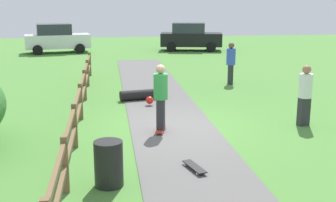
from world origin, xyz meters
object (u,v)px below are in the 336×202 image
(bystander_blue, at_px, (231,61))
(parked_car_black, at_px, (191,37))
(skater_riding, at_px, (161,95))
(skater_fallen, at_px, (143,95))
(parked_car_white, at_px, (57,38))
(trash_bin, at_px, (109,164))
(bystander_white, at_px, (305,93))
(skateboard_loose, at_px, (194,167))

(bystander_blue, xyz_separation_m, parked_car_black, (0.62, 12.31, -0.02))
(skater_riding, distance_m, parked_car_black, 19.24)
(skater_fallen, relative_size, parked_car_black, 0.37)
(skater_riding, height_order, parked_car_white, parked_car_white)
(trash_bin, height_order, parked_car_black, parked_car_black)
(parked_car_black, bearing_deg, bystander_white, -90.79)
(trash_bin, xyz_separation_m, skater_fallen, (1.25, 7.16, -0.25))
(skater_fallen, height_order, parked_car_black, parked_car_black)
(parked_car_white, bearing_deg, trash_bin, -81.50)
(trash_bin, bearing_deg, skater_riding, 66.84)
(skater_riding, distance_m, skater_fallen, 3.94)
(parked_car_white, bearing_deg, skater_riding, -75.87)
(bystander_white, xyz_separation_m, parked_car_white, (-8.84, 18.62, -0.00))
(skateboard_loose, bearing_deg, bystander_white, 37.75)
(trash_bin, xyz_separation_m, bystander_white, (5.55, 3.42, 0.51))
(skateboard_loose, height_order, parked_car_white, parked_car_white)
(skateboard_loose, relative_size, parked_car_white, 0.19)
(trash_bin, distance_m, bystander_white, 6.53)
(bystander_white, bearing_deg, bystander_blue, 93.27)
(skater_riding, height_order, skater_fallen, skater_riding)
(trash_bin, xyz_separation_m, parked_car_white, (-3.29, 22.03, 0.51))
(skater_fallen, xyz_separation_m, bystander_white, (4.30, -3.75, 0.76))
(trash_bin, distance_m, parked_car_white, 22.28)
(skater_riding, bearing_deg, skater_fallen, 92.58)
(skateboard_loose, bearing_deg, trash_bin, -164.15)
(skater_riding, relative_size, bystander_white, 1.06)
(skateboard_loose, height_order, bystander_white, bystander_white)
(parked_car_black, bearing_deg, skater_fallen, -107.03)
(trash_bin, bearing_deg, bystander_blue, 61.97)
(bystander_white, bearing_deg, skateboard_loose, -142.25)
(skater_fallen, distance_m, parked_car_white, 15.56)
(skater_fallen, xyz_separation_m, skateboard_loose, (0.55, -6.65, -0.11))
(skater_fallen, xyz_separation_m, bystander_blue, (3.94, 2.58, 0.78))
(trash_bin, distance_m, bystander_blue, 11.05)
(skater_riding, height_order, skateboard_loose, skater_riding)
(bystander_white, bearing_deg, skater_fallen, 138.94)
(bystander_blue, bearing_deg, skater_riding, -120.39)
(trash_bin, relative_size, skater_fallen, 0.55)
(bystander_blue, bearing_deg, parked_car_black, 87.12)
(skater_fallen, bearing_deg, parked_car_white, 106.97)
(skater_fallen, distance_m, bystander_blue, 4.77)
(skateboard_loose, xyz_separation_m, bystander_blue, (3.39, 9.23, 0.89))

